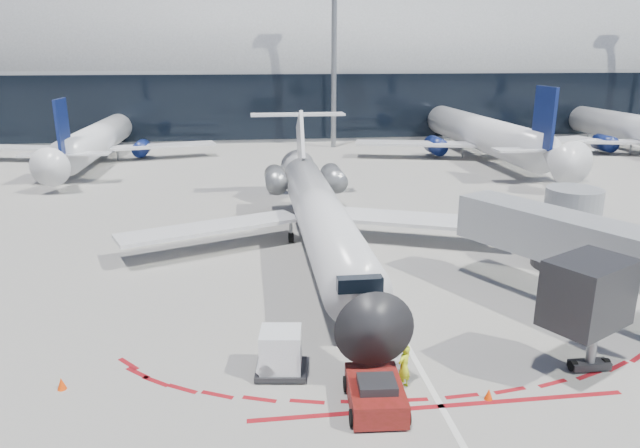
{
  "coord_description": "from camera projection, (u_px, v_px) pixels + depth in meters",
  "views": [
    {
      "loc": [
        -6.62,
        -28.67,
        12.27
      ],
      "look_at": [
        -2.48,
        3.74,
        2.47
      ],
      "focal_mm": 32.0,
      "sensor_mm": 36.0,
      "label": 1
    }
  ],
  "objects": [
    {
      "name": "safety_cone_right",
      "position": [
        489.0,
        394.0,
        21.0
      ],
      "size": [
        0.31,
        0.31,
        0.43
      ],
      "primitive_type": "cone",
      "color": "#EF3E05",
      "rests_on": "ground"
    },
    {
      "name": "bg_airliner_1",
      "position": [
        98.0,
        117.0,
        67.23
      ],
      "size": [
        31.62,
        33.48,
        10.23
      ],
      "primitive_type": null,
      "color": "silver",
      "rests_on": "ground"
    },
    {
      "name": "apron_centerline",
      "position": [
        366.0,
        271.0,
        33.47
      ],
      "size": [
        0.25,
        40.0,
        0.01
      ],
      "primitive_type": "cube",
      "color": "silver",
      "rests_on": "ground"
    },
    {
      "name": "bg_airliner_2",
      "position": [
        481.0,
        109.0,
        69.22
      ],
      "size": [
        35.9,
        38.01,
        11.61
      ],
      "primitive_type": null,
      "color": "silver",
      "rests_on": "ground"
    },
    {
      "name": "terminal_building",
      "position": [
        287.0,
        78.0,
        90.86
      ],
      "size": [
        150.0,
        24.15,
        24.0
      ],
      "color": "gray",
      "rests_on": "ground"
    },
    {
      "name": "light_mast_centre",
      "position": [
        334.0,
        51.0,
        74.19
      ],
      "size": [
        0.7,
        0.7,
        25.0
      ],
      "primitive_type": "cylinder",
      "color": "gray",
      "rests_on": "ground"
    },
    {
      "name": "ground",
      "position": [
        373.0,
        284.0,
        31.57
      ],
      "size": [
        260.0,
        260.0,
        0.0
      ],
      "primitive_type": "plane",
      "color": "gray",
      "rests_on": "ground"
    },
    {
      "name": "safety_cone_left",
      "position": [
        62.0,
        384.0,
        21.63
      ],
      "size": [
        0.35,
        0.35,
        0.48
      ],
      "primitive_type": "cone",
      "color": "#EF3E05",
      "rests_on": "ground"
    },
    {
      "name": "apron_stop_bar",
      "position": [
        441.0,
        406.0,
        20.64
      ],
      "size": [
        14.0,
        0.25,
        0.01
      ],
      "primitive_type": "cube",
      "color": "maroon",
      "rests_on": "ground"
    },
    {
      "name": "regional_jet",
      "position": [
        318.0,
        210.0,
        36.55
      ],
      "size": [
        25.65,
        31.62,
        7.92
      ],
      "color": "silver",
      "rests_on": "ground"
    },
    {
      "name": "jet_bridge",
      "position": [
        575.0,
        243.0,
        29.03
      ],
      "size": [
        10.03,
        15.2,
        4.9
      ],
      "color": "gray",
      "rests_on": "ground"
    },
    {
      "name": "pushback_tug",
      "position": [
        375.0,
        394.0,
        20.44
      ],
      "size": [
        2.26,
        4.93,
        1.27
      ],
      "rotation": [
        0.0,
        0.0,
        -0.07
      ],
      "color": "#53130B",
      "rests_on": "ground"
    },
    {
      "name": "ramp_worker",
      "position": [
        404.0,
        367.0,
        21.57
      ],
      "size": [
        0.78,
        0.74,
        1.79
      ],
      "primitive_type": "imported",
      "rotation": [
        0.0,
        0.0,
        3.8
      ],
      "color": "#CEE618",
      "rests_on": "ground"
    },
    {
      "name": "uld_container",
      "position": [
        281.0,
        353.0,
        22.49
      ],
      "size": [
        2.2,
        1.94,
        1.88
      ],
      "rotation": [
        0.0,
        0.0,
        -0.13
      ],
      "color": "black",
      "rests_on": "ground"
    }
  ]
}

